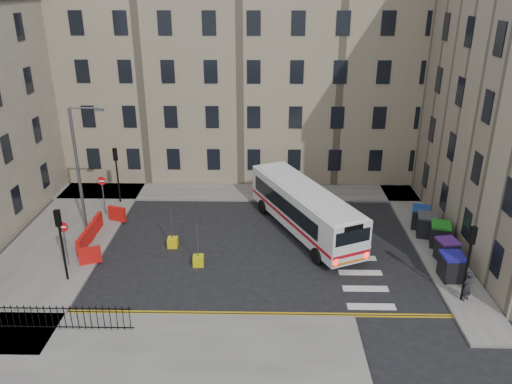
{
  "coord_description": "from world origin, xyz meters",
  "views": [
    {
      "loc": [
        -1.36,
        -26.92,
        14.81
      ],
      "look_at": [
        -1.92,
        1.64,
        3.0
      ],
      "focal_mm": 35.0,
      "sensor_mm": 36.0,
      "label": 1
    }
  ],
  "objects_px": {
    "streetlamp": "(78,169)",
    "bollard_yellow": "(173,242)",
    "bus": "(304,208)",
    "bollard_chevron": "(198,261)",
    "wheelie_bin_c": "(440,234)",
    "wheelie_bin_d": "(426,225)",
    "pedestrian": "(467,286)",
    "wheelie_bin_e": "(420,217)",
    "wheelie_bin_a": "(452,266)",
    "wheelie_bin_b": "(447,250)"
  },
  "relations": [
    {
      "from": "bus",
      "to": "wheelie_bin_b",
      "type": "height_order",
      "value": "bus"
    },
    {
      "from": "bus",
      "to": "bollard_yellow",
      "type": "height_order",
      "value": "bus"
    },
    {
      "from": "bollard_yellow",
      "to": "bollard_chevron",
      "type": "distance_m",
      "value": 2.85
    },
    {
      "from": "streetlamp",
      "to": "wheelie_bin_b",
      "type": "height_order",
      "value": "streetlamp"
    },
    {
      "from": "wheelie_bin_d",
      "to": "bollard_chevron",
      "type": "bearing_deg",
      "value": -149.96
    },
    {
      "from": "streetlamp",
      "to": "bollard_chevron",
      "type": "bearing_deg",
      "value": -27.92
    },
    {
      "from": "wheelie_bin_d",
      "to": "wheelie_bin_a",
      "type": "bearing_deg",
      "value": -76.44
    },
    {
      "from": "wheelie_bin_b",
      "to": "wheelie_bin_e",
      "type": "relative_size",
      "value": 0.9
    },
    {
      "from": "streetlamp",
      "to": "wheelie_bin_a",
      "type": "distance_m",
      "value": 22.65
    },
    {
      "from": "wheelie_bin_a",
      "to": "bollard_yellow",
      "type": "distance_m",
      "value": 16.09
    },
    {
      "from": "bus",
      "to": "bollard_chevron",
      "type": "relative_size",
      "value": 18.25
    },
    {
      "from": "streetlamp",
      "to": "wheelie_bin_c",
      "type": "relative_size",
      "value": 5.21
    },
    {
      "from": "wheelie_bin_b",
      "to": "wheelie_bin_d",
      "type": "height_order",
      "value": "wheelie_bin_d"
    },
    {
      "from": "wheelie_bin_b",
      "to": "wheelie_bin_d",
      "type": "xyz_separation_m",
      "value": [
        -0.24,
        3.19,
        0.05
      ]
    },
    {
      "from": "wheelie_bin_a",
      "to": "bus",
      "type": "bearing_deg",
      "value": 140.87
    },
    {
      "from": "streetlamp",
      "to": "bollard_yellow",
      "type": "bearing_deg",
      "value": -18.45
    },
    {
      "from": "wheelie_bin_e",
      "to": "bollard_chevron",
      "type": "xyz_separation_m",
      "value": [
        -13.94,
        -4.89,
        -0.55
      ]
    },
    {
      "from": "wheelie_bin_b",
      "to": "wheelie_bin_d",
      "type": "relative_size",
      "value": 0.88
    },
    {
      "from": "wheelie_bin_d",
      "to": "pedestrian",
      "type": "height_order",
      "value": "pedestrian"
    },
    {
      "from": "wheelie_bin_a",
      "to": "wheelie_bin_e",
      "type": "bearing_deg",
      "value": 86.9
    },
    {
      "from": "wheelie_bin_b",
      "to": "bollard_yellow",
      "type": "relative_size",
      "value": 2.28
    },
    {
      "from": "wheelie_bin_d",
      "to": "wheelie_bin_e",
      "type": "bearing_deg",
      "value": 106.84
    },
    {
      "from": "streetlamp",
      "to": "wheelie_bin_a",
      "type": "height_order",
      "value": "streetlamp"
    },
    {
      "from": "wheelie_bin_a",
      "to": "wheelie_bin_b",
      "type": "distance_m",
      "value": 1.91
    },
    {
      "from": "wheelie_bin_c",
      "to": "bollard_chevron",
      "type": "bearing_deg",
      "value": -154.9
    },
    {
      "from": "wheelie_bin_a",
      "to": "wheelie_bin_d",
      "type": "relative_size",
      "value": 0.94
    },
    {
      "from": "bus",
      "to": "wheelie_bin_a",
      "type": "distance_m",
      "value": 9.49
    },
    {
      "from": "wheelie_bin_c",
      "to": "bollard_chevron",
      "type": "xyz_separation_m",
      "value": [
        -14.42,
        -2.42,
        -0.58
      ]
    },
    {
      "from": "streetlamp",
      "to": "bollard_chevron",
      "type": "xyz_separation_m",
      "value": [
        7.86,
        -4.17,
        -4.04
      ]
    },
    {
      "from": "wheelie_bin_a",
      "to": "pedestrian",
      "type": "xyz_separation_m",
      "value": [
        0.06,
        -2.03,
        0.08
      ]
    },
    {
      "from": "wheelie_bin_b",
      "to": "bus",
      "type": "bearing_deg",
      "value": 144.65
    },
    {
      "from": "wheelie_bin_c",
      "to": "wheelie_bin_d",
      "type": "distance_m",
      "value": 1.38
    },
    {
      "from": "bollard_yellow",
      "to": "bus",
      "type": "bearing_deg",
      "value": 15.0
    },
    {
      "from": "streetlamp",
      "to": "wheelie_bin_e",
      "type": "relative_size",
      "value": 5.38
    },
    {
      "from": "wheelie_bin_a",
      "to": "wheelie_bin_e",
      "type": "xyz_separation_m",
      "value": [
        0.1,
        6.23,
        -0.03
      ]
    },
    {
      "from": "wheelie_bin_d",
      "to": "bollard_yellow",
      "type": "distance_m",
      "value": 15.92
    },
    {
      "from": "wheelie_bin_d",
      "to": "bollard_chevron",
      "type": "height_order",
      "value": "wheelie_bin_d"
    },
    {
      "from": "bus",
      "to": "pedestrian",
      "type": "distance_m",
      "value": 10.87
    },
    {
      "from": "wheelie_bin_d",
      "to": "bollard_yellow",
      "type": "xyz_separation_m",
      "value": [
        -15.83,
        -1.57,
        -0.57
      ]
    },
    {
      "from": "bus",
      "to": "wheelie_bin_d",
      "type": "relative_size",
      "value": 7.07
    },
    {
      "from": "wheelie_bin_b",
      "to": "bollard_chevron",
      "type": "height_order",
      "value": "wheelie_bin_b"
    },
    {
      "from": "wheelie_bin_b",
      "to": "wheelie_bin_c",
      "type": "relative_size",
      "value": 0.87
    },
    {
      "from": "wheelie_bin_b",
      "to": "wheelie_bin_c",
      "type": "bearing_deg",
      "value": 74.09
    },
    {
      "from": "streetlamp",
      "to": "bollard_yellow",
      "type": "height_order",
      "value": "streetlamp"
    },
    {
      "from": "pedestrian",
      "to": "bollard_chevron",
      "type": "relative_size",
      "value": 2.72
    },
    {
      "from": "wheelie_bin_b",
      "to": "wheelie_bin_e",
      "type": "height_order",
      "value": "wheelie_bin_e"
    },
    {
      "from": "bollard_yellow",
      "to": "bollard_chevron",
      "type": "xyz_separation_m",
      "value": [
        1.85,
        -2.16,
        0.0
      ]
    },
    {
      "from": "streetlamp",
      "to": "wheelie_bin_c",
      "type": "bearing_deg",
      "value": -4.47
    },
    {
      "from": "bollard_chevron",
      "to": "wheelie_bin_a",
      "type": "bearing_deg",
      "value": -5.54
    },
    {
      "from": "bollard_yellow",
      "to": "bollard_chevron",
      "type": "relative_size",
      "value": 1.0
    }
  ]
}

